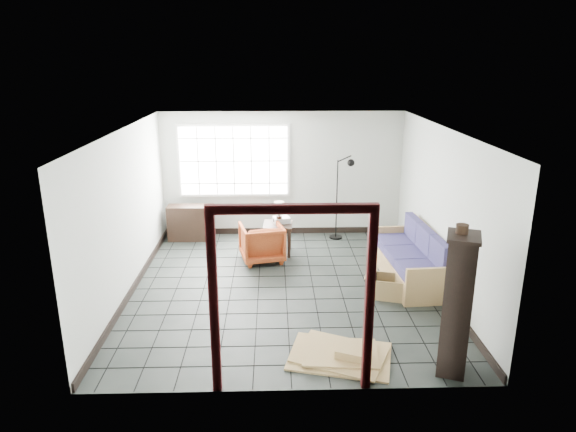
{
  "coord_description": "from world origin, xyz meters",
  "views": [
    {
      "loc": [
        -0.19,
        -7.75,
        3.64
      ],
      "look_at": [
        0.05,
        0.3,
        1.14
      ],
      "focal_mm": 32.0,
      "sensor_mm": 36.0,
      "label": 1
    }
  ],
  "objects_px": {
    "armchair": "(262,241)",
    "tall_shelf": "(457,304)",
    "side_table": "(278,229)",
    "futon_sofa": "(413,261)"
  },
  "relations": [
    {
      "from": "futon_sofa",
      "to": "armchair",
      "type": "relative_size",
      "value": 2.71
    },
    {
      "from": "futon_sofa",
      "to": "armchair",
      "type": "bearing_deg",
      "value": 156.71
    },
    {
      "from": "side_table",
      "to": "tall_shelf",
      "type": "height_order",
      "value": "tall_shelf"
    },
    {
      "from": "armchair",
      "to": "side_table",
      "type": "relative_size",
      "value": 1.29
    },
    {
      "from": "futon_sofa",
      "to": "tall_shelf",
      "type": "height_order",
      "value": "tall_shelf"
    },
    {
      "from": "armchair",
      "to": "tall_shelf",
      "type": "xyz_separation_m",
      "value": [
        2.36,
        -3.6,
        0.5
      ]
    },
    {
      "from": "futon_sofa",
      "to": "tall_shelf",
      "type": "xyz_separation_m",
      "value": [
        -0.23,
        -2.68,
        0.56
      ]
    },
    {
      "from": "side_table",
      "to": "tall_shelf",
      "type": "xyz_separation_m",
      "value": [
        2.05,
        -3.95,
        0.39
      ]
    },
    {
      "from": "side_table",
      "to": "tall_shelf",
      "type": "bearing_deg",
      "value": -62.56
    },
    {
      "from": "futon_sofa",
      "to": "armchair",
      "type": "height_order",
      "value": "futon_sofa"
    }
  ]
}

